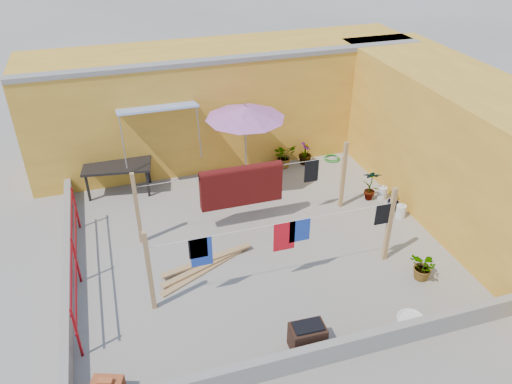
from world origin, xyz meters
TOP-DOWN VIEW (x-y plane):
  - ground at (0.00, 0.00)m, footprint 80.00×80.00m
  - wall_back at (0.50, 4.69)m, footprint 11.00×3.27m
  - wall_right at (5.20, 0.00)m, footprint 2.40×9.00m
  - parapet_front at (0.00, -3.58)m, footprint 8.30×0.16m
  - parapet_left at (-4.08, 0.00)m, footprint 0.16×7.30m
  - red_railing at (-3.85, -0.20)m, footprint 0.05×4.20m
  - clothesline_rig at (-0.08, 0.56)m, footprint 5.09×2.35m
  - patio_umbrella at (0.46, 2.38)m, footprint 2.67×2.67m
  - outdoor_table at (-2.78, 3.20)m, footprint 1.83×1.11m
  - lumber_pile at (-1.31, -0.55)m, footprint 2.16×1.10m
  - brazier at (-0.06, -3.20)m, footprint 0.63×0.43m
  - white_basin at (2.04, -3.20)m, footprint 0.52×0.52m
  - water_jug_a at (3.70, -0.09)m, footprint 0.24×0.24m
  - water_jug_b at (3.70, 0.82)m, footprint 0.24×0.24m
  - green_hose at (3.38, 3.20)m, footprint 0.49×0.49m
  - plant_back_a at (1.85, 3.20)m, footprint 0.76×0.69m
  - plant_back_b at (2.50, 3.20)m, footprint 0.49×0.49m
  - plant_right_a at (3.36, 0.88)m, footprint 0.56×0.48m
  - plant_right_b at (3.65, 0.18)m, footprint 0.33×0.39m
  - plant_right_c at (2.92, -2.23)m, footprint 0.58×0.64m

SIDE VIEW (x-z plane):
  - ground at x=0.00m, z-range 0.00..0.00m
  - green_hose at x=3.38m, z-range 0.00..0.07m
  - white_basin at x=2.04m, z-range 0.00..0.09m
  - lumber_pile at x=-1.31m, z-range 0.00..0.14m
  - water_jug_a at x=3.70m, z-range -0.02..0.35m
  - water_jug_b at x=3.70m, z-range -0.02..0.36m
  - parapet_front at x=0.00m, z-range 0.00..0.44m
  - parapet_left at x=-4.08m, z-range 0.00..0.44m
  - brazier at x=-0.06m, z-range -0.01..0.54m
  - plant_right_c at x=2.92m, z-range 0.00..0.63m
  - plant_right_b at x=3.65m, z-range 0.00..0.65m
  - plant_back_b at x=2.50m, z-range 0.00..0.67m
  - plant_back_a at x=1.85m, z-range 0.00..0.72m
  - plant_right_a at x=3.36m, z-range 0.00..0.89m
  - red_railing at x=-3.85m, z-range 0.17..1.27m
  - outdoor_table at x=-2.78m, z-range 0.33..1.13m
  - clothesline_rig at x=-0.08m, z-range 0.13..1.93m
  - wall_right at x=5.20m, z-range 0.00..3.20m
  - wall_back at x=0.50m, z-range 0.00..3.21m
  - patio_umbrella at x=0.46m, z-range 0.96..3.39m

